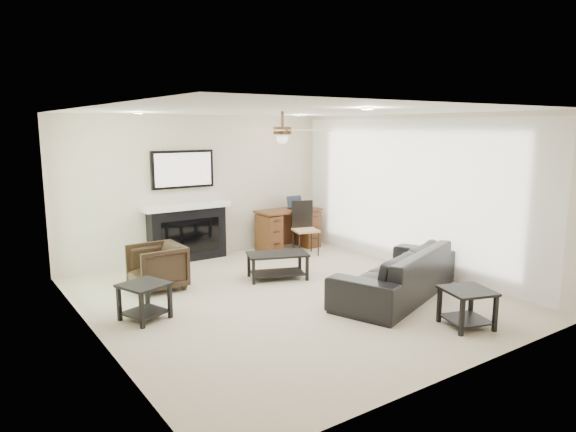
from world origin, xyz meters
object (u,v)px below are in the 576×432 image
sofa (397,272)px  coffee_table (278,266)px  armchair (157,267)px  desk (288,229)px  fireplace_unit (187,206)px

sofa → coffee_table: (-0.90, 1.60, -0.14)m
armchair → coffee_table: size_ratio=0.80×
armchair → sofa: bearing=50.0°
armchair → coffee_table: 1.79m
desk → coffee_table: bearing=-129.5°
armchair → desk: 3.10m
armchair → desk: desk is taller
fireplace_unit → coffee_table: bearing=-69.3°
armchair → desk: size_ratio=0.59×
sofa → coffee_table: size_ratio=2.58×
sofa → desk: desk is taller
sofa → fireplace_unit: fireplace_unit is taller
sofa → armchair: bearing=-59.6°
desk → sofa: bearing=-96.4°
coffee_table → desk: size_ratio=0.74×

